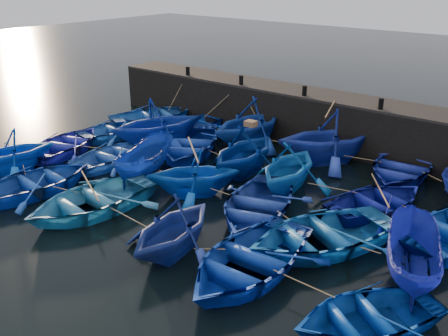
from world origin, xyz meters
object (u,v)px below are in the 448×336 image
Objects in this scene: boat_8 at (188,143)px; wooden_crate at (251,124)px; boat_13 at (67,143)px; boat_0 at (154,115)px; boat_20 at (11,151)px.

wooden_crate reaches higher than boat_8.
wooden_crate is at bearing -176.88° from boat_13.
boat_13 is at bearing 113.43° from boat_0.
boat_0 is 5.70m from boat_8.
boat_13 is 1.23× the size of boat_20.
wooden_crate is at bearing -175.72° from boat_0.
boat_8 is 4.41m from wooden_crate.
boat_20 is (0.26, -3.05, 0.51)m from boat_13.
boat_0 is at bearing -105.31° from boat_13.
boat_0 is 9.72m from wooden_crate.
boat_20 reaches higher than boat_8.
wooden_crate is (8.89, 3.30, 1.95)m from boat_13.
boat_13 is at bearing -159.62° from wooden_crate.
boat_8 is 8.11m from boat_20.
boat_0 is at bearing 124.29° from boat_8.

